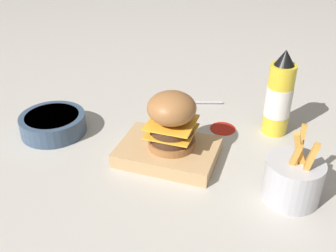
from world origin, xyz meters
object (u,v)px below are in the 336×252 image
Objects in this scene: burger at (172,120)px; ketchup_bottle at (279,97)px; serving_board at (168,152)px; fries_basket at (293,180)px; spoon at (182,102)px; side_bowl at (53,123)px.

ketchup_bottle is (0.20, 0.18, -0.00)m from burger.
serving_board is at bearing -137.97° from ketchup_bottle.
fries_basket is (0.26, -0.06, -0.05)m from burger.
spoon is (-0.31, 0.30, -0.04)m from fries_basket.
side_bowl is at bearing 177.62° from serving_board.
burger reaches higher than serving_board.
fries_basket reaches higher than spoon.
burger is 0.84× the size of fries_basket.
fries_basket is 0.97× the size of spoon.
ketchup_bottle is at bearing 42.03° from serving_board.
serving_board is 0.29m from ketchup_bottle.
ketchup_bottle is at bearing 102.73° from fries_basket.
ketchup_bottle reaches higher than burger.
burger is at bearing 167.74° from fries_basket.
fries_basket is 0.43m from spoon.
spoon is (-0.25, 0.07, -0.09)m from ketchup_bottle.
ketchup_bottle reaches higher than fries_basket.
fries_basket is 0.56m from side_bowl.
burger is 0.60× the size of ketchup_bottle.
spoon is at bearing 43.79° from side_bowl.
burger is 0.27m from ketchup_bottle.
burger reaches higher than spoon.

